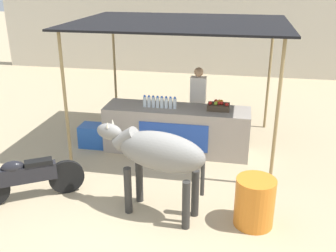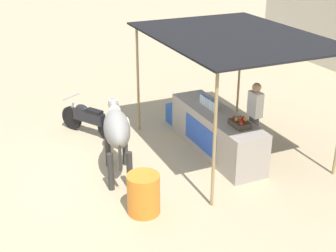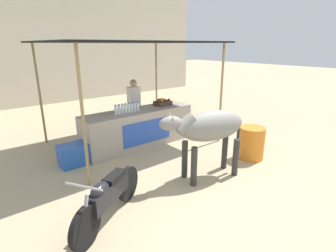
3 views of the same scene
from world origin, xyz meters
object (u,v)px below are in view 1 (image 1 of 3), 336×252
stall_counter (177,130)px  fruit_crate (219,106)px  motorcycle_parked (27,176)px  cooler_box (94,136)px  cow (157,153)px  water_barrel (255,202)px  vendor_behind_counter (198,103)px

stall_counter → fruit_crate: (0.84, 0.06, 0.56)m
fruit_crate → motorcycle_parked: fruit_crate is taller
stall_counter → motorcycle_parked: size_ratio=1.91×
cooler_box → cow: size_ratio=0.32×
water_barrel → vendor_behind_counter: bearing=111.7°
vendor_behind_counter → water_barrel: 3.39m
cow → water_barrel: bearing=-0.9°
fruit_crate → motorcycle_parked: (-2.93, -2.43, -0.61)m
cooler_box → motorcycle_parked: 2.30m
vendor_behind_counter → motorcycle_parked: bearing=-127.9°
fruit_crate → cow: bearing=-107.1°
fruit_crate → vendor_behind_counter: vendor_behind_counter is taller
vendor_behind_counter → fruit_crate: bearing=-54.3°
fruit_crate → vendor_behind_counter: bearing=125.7°
vendor_behind_counter → cow: size_ratio=0.89×
cow → stall_counter: bearing=92.6°
cow → cooler_box: bearing=130.4°
fruit_crate → cooler_box: fruit_crate is taller
vendor_behind_counter → cow: 3.11m
stall_counter → water_barrel: bearing=-56.2°
cooler_box → water_barrel: 4.08m
fruit_crate → cooler_box: 2.77m
stall_counter → cooler_box: (-1.80, -0.10, -0.24)m
stall_counter → fruit_crate: fruit_crate is taller
cooler_box → cow: 3.05m
fruit_crate → cow: cow is taller
cow → motorcycle_parked: (-2.19, -0.03, -0.61)m
vendor_behind_counter → motorcycle_parked: (-2.43, -3.12, -0.42)m
stall_counter → vendor_behind_counter: 0.91m
stall_counter → cow: size_ratio=1.62×
stall_counter → vendor_behind_counter: size_ratio=1.82×
vendor_behind_counter → cow: bearing=-94.4°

